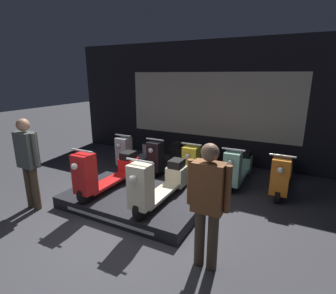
% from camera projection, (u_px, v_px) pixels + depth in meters
% --- Properties ---
extents(ground_plane, '(30.00, 30.00, 0.00)m').
position_uv_depth(ground_plane, '(116.00, 236.00, 3.91)').
color(ground_plane, '#38383D').
extents(shop_wall_back, '(8.51, 0.09, 3.20)m').
position_uv_depth(shop_wall_back, '(210.00, 103.00, 7.00)').
color(shop_wall_back, black).
rests_on(shop_wall_back, ground_plane).
extents(display_platform, '(2.48, 1.56, 0.22)m').
position_uv_depth(display_platform, '(135.00, 199.00, 4.83)').
color(display_platform, black).
rests_on(display_platform, ground_plane).
extents(scooter_display_left, '(0.45, 1.68, 0.94)m').
position_uv_depth(scooter_display_left, '(107.00, 172.00, 4.91)').
color(scooter_display_left, black).
rests_on(scooter_display_left, display_platform).
extents(scooter_display_right, '(0.45, 1.68, 0.94)m').
position_uv_depth(scooter_display_right, '(159.00, 183.00, 4.41)').
color(scooter_display_right, black).
rests_on(scooter_display_right, display_platform).
extents(scooter_backrow_0, '(0.45, 1.68, 0.94)m').
position_uv_depth(scooter_backrow_0, '(137.00, 152.00, 6.94)').
color(scooter_backrow_0, black).
rests_on(scooter_backrow_0, ground_plane).
extents(scooter_backrow_1, '(0.45, 1.68, 0.94)m').
position_uv_depth(scooter_backrow_1, '(167.00, 156.00, 6.54)').
color(scooter_backrow_1, black).
rests_on(scooter_backrow_1, ground_plane).
extents(scooter_backrow_2, '(0.45, 1.68, 0.94)m').
position_uv_depth(scooter_backrow_2, '(200.00, 162.00, 6.15)').
color(scooter_backrow_2, black).
rests_on(scooter_backrow_2, ground_plane).
extents(scooter_backrow_3, '(0.45, 1.68, 0.94)m').
position_uv_depth(scooter_backrow_3, '(238.00, 168.00, 5.76)').
color(scooter_backrow_3, black).
rests_on(scooter_backrow_3, ground_plane).
extents(scooter_backrow_4, '(0.45, 1.68, 0.94)m').
position_uv_depth(scooter_backrow_4, '(282.00, 175.00, 5.36)').
color(scooter_backrow_4, black).
rests_on(scooter_backrow_4, ground_plane).
extents(person_left_browsing, '(0.53, 0.21, 1.63)m').
position_uv_depth(person_left_browsing, '(28.00, 159.00, 4.51)').
color(person_left_browsing, '#473828').
rests_on(person_left_browsing, ground_plane).
extents(person_right_browsing, '(0.53, 0.21, 1.60)m').
position_uv_depth(person_right_browsing, '(208.00, 200.00, 3.07)').
color(person_right_browsing, '#473828').
rests_on(person_right_browsing, ground_plane).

